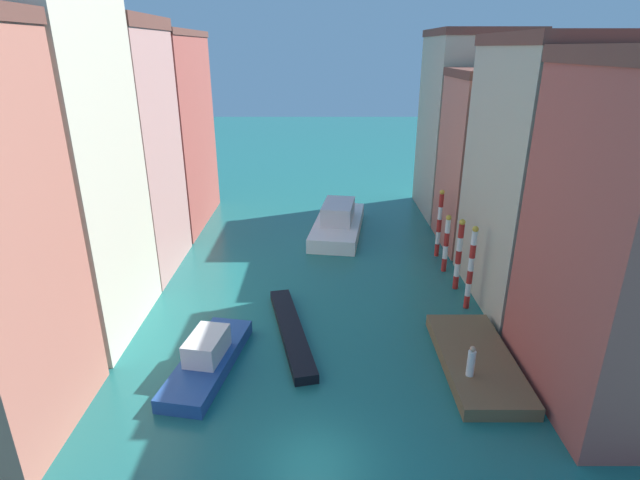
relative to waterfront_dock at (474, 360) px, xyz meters
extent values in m
plane|color=#1E6B66|center=(-8.00, 18.20, -0.33)|extent=(154.00, 154.00, 0.00)
cube|color=beige|center=(-22.00, 3.85, 8.69)|extent=(7.99, 8.09, 18.03)
cube|color=tan|center=(-22.00, 12.05, 7.60)|extent=(7.99, 7.94, 15.86)
cube|color=brown|center=(-22.00, 12.05, 15.93)|extent=(8.15, 8.10, 0.80)
cube|color=#B25147|center=(-22.00, 22.15, 7.50)|extent=(7.99, 11.43, 15.65)
cube|color=brown|center=(-22.00, 22.15, 15.57)|extent=(8.15, 11.66, 0.49)
cube|color=#BCB299|center=(6.00, 7.55, 7.12)|extent=(7.99, 9.94, 14.90)
cube|color=brown|center=(6.00, 7.55, 14.91)|extent=(8.15, 10.14, 0.68)
cube|color=#C6705B|center=(6.00, 16.62, 6.06)|extent=(7.99, 7.17, 12.78)
cube|color=brown|center=(6.00, 16.62, 12.76)|extent=(8.15, 7.32, 0.61)
cube|color=#BCB299|center=(6.00, 25.18, 7.53)|extent=(7.99, 9.04, 15.71)
cube|color=brown|center=(6.00, 25.18, 15.69)|extent=(8.15, 9.22, 0.61)
cube|color=brown|center=(0.00, 0.00, 0.00)|extent=(3.40, 7.92, 0.65)
cylinder|color=white|center=(-0.83, -1.59, 0.97)|extent=(0.36, 0.36, 1.29)
sphere|color=tan|center=(-0.83, -1.59, 1.75)|extent=(0.26, 0.26, 0.26)
cylinder|color=red|center=(1.15, 5.96, 0.09)|extent=(0.33, 0.33, 0.83)
cylinder|color=white|center=(1.15, 5.96, 0.92)|extent=(0.33, 0.33, 0.83)
cylinder|color=red|center=(1.15, 5.96, 1.74)|extent=(0.33, 0.33, 0.83)
cylinder|color=white|center=(1.15, 5.96, 2.57)|extent=(0.33, 0.33, 0.83)
cylinder|color=red|center=(1.15, 5.96, 3.40)|extent=(0.33, 0.33, 0.83)
cylinder|color=white|center=(1.15, 5.96, 4.23)|extent=(0.33, 0.33, 0.83)
sphere|color=gold|center=(1.15, 5.96, 4.78)|extent=(0.37, 0.37, 0.37)
cylinder|color=red|center=(1.15, 8.57, 0.12)|extent=(0.36, 0.36, 0.89)
cylinder|color=white|center=(1.15, 8.57, 1.01)|extent=(0.36, 0.36, 0.89)
cylinder|color=red|center=(1.15, 8.57, 1.91)|extent=(0.36, 0.36, 0.89)
cylinder|color=white|center=(1.15, 8.57, 2.80)|extent=(0.36, 0.36, 0.89)
cylinder|color=red|center=(1.15, 8.57, 3.69)|extent=(0.36, 0.36, 0.89)
sphere|color=gold|center=(1.15, 8.57, 4.28)|extent=(0.39, 0.39, 0.39)
cylinder|color=red|center=(1.02, 11.29, 0.15)|extent=(0.35, 0.35, 0.96)
cylinder|color=white|center=(1.02, 11.29, 1.11)|extent=(0.35, 0.35, 0.96)
cylinder|color=red|center=(1.02, 11.29, 2.08)|extent=(0.35, 0.35, 0.96)
cylinder|color=white|center=(1.02, 11.29, 3.04)|extent=(0.35, 0.35, 0.96)
sphere|color=gold|center=(1.02, 11.29, 3.66)|extent=(0.38, 0.38, 0.38)
cylinder|color=red|center=(1.12, 14.04, 0.16)|extent=(0.33, 0.33, 0.97)
cylinder|color=white|center=(1.12, 14.04, 1.13)|extent=(0.33, 0.33, 0.97)
cylinder|color=red|center=(1.12, 14.04, 2.11)|extent=(0.33, 0.33, 0.97)
cylinder|color=white|center=(1.12, 14.04, 3.08)|extent=(0.33, 0.33, 0.97)
cylinder|color=red|center=(1.12, 14.04, 4.05)|extent=(0.33, 0.33, 0.97)
sphere|color=gold|center=(1.12, 14.04, 4.67)|extent=(0.37, 0.37, 0.37)
cube|color=white|center=(-6.23, 19.08, 0.24)|extent=(5.20, 10.56, 1.14)
cube|color=silver|center=(-6.23, 19.08, 1.57)|extent=(3.06, 4.70, 1.52)
cube|color=black|center=(-9.34, 2.85, -0.06)|extent=(3.10, 9.00, 0.53)
cube|color=#234C93|center=(-13.27, -0.13, 0.03)|extent=(3.47, 7.44, 0.70)
cube|color=silver|center=(-13.27, -0.13, 0.95)|extent=(1.98, 2.76, 1.15)
camera|label=1|loc=(-7.76, -20.62, 14.47)|focal=27.73mm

